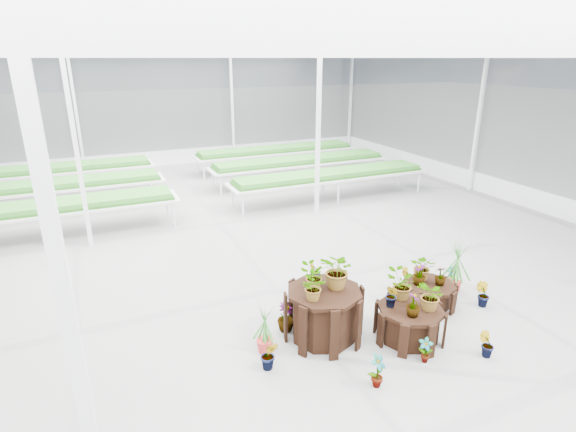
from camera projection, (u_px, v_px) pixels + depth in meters
name	position (u px, v px, depth m)	size (l,w,h in m)	color
ground_plane	(272.00, 297.00, 8.33)	(24.00, 24.00, 0.00)	gray
greenhouse_shell	(271.00, 180.00, 7.58)	(18.00, 24.00, 4.50)	white
steel_frame	(271.00, 180.00, 7.58)	(18.00, 24.00, 4.50)	silver
nursery_benches	(188.00, 183.00, 14.39)	(16.00, 7.00, 0.84)	silver
plinth_tall	(324.00, 314.00, 7.03)	(1.22, 1.22, 0.83)	black
plinth_mid	(409.00, 323.00, 7.02)	(1.06, 1.06, 0.56)	black
plinth_low	(429.00, 294.00, 8.03)	(0.92, 0.92, 0.41)	black
nursery_plants	(377.00, 288.00, 7.34)	(4.42, 2.64, 1.43)	#317528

